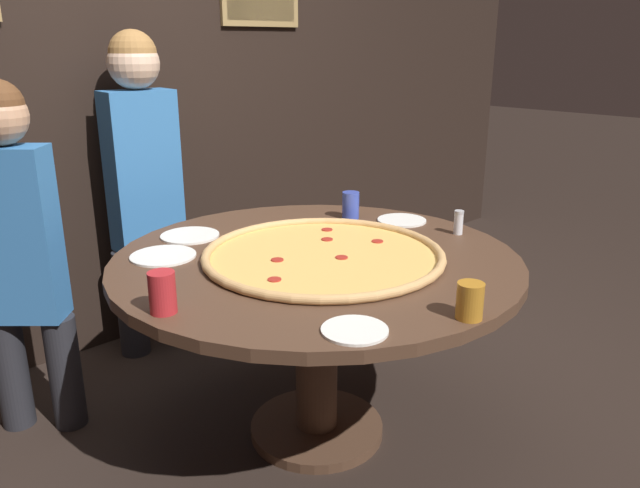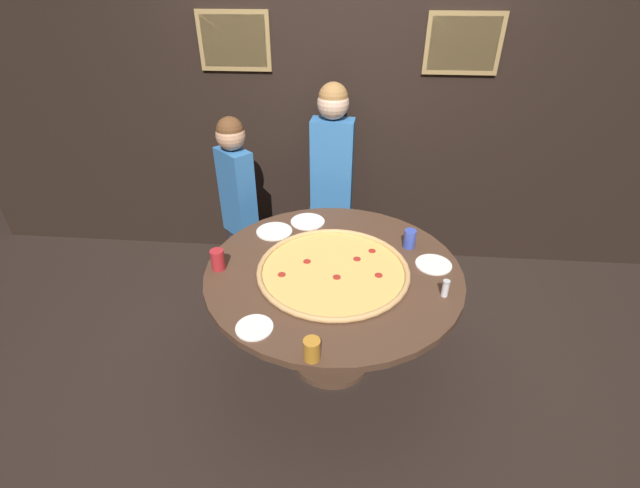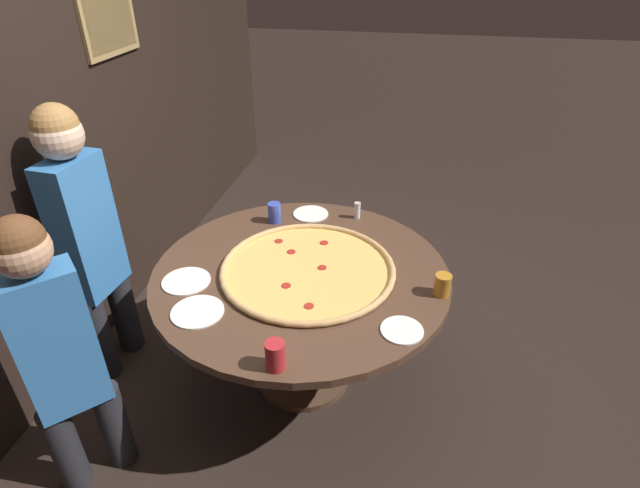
{
  "view_description": "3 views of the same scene",
  "coord_description": "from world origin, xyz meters",
  "px_view_note": "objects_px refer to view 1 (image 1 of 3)",
  "views": [
    {
      "loc": [
        -1.45,
        -1.55,
        1.48
      ],
      "look_at": [
        0.01,
        -0.01,
        0.79
      ],
      "focal_mm": 35.0,
      "sensor_mm": 36.0,
      "label": 1
    },
    {
      "loc": [
        0.09,
        -1.98,
        2.18
      ],
      "look_at": [
        -0.08,
        0.06,
        0.86
      ],
      "focal_mm": 24.0,
      "sensor_mm": 36.0,
      "label": 2
    },
    {
      "loc": [
        -1.96,
        -0.5,
        2.15
      ],
      "look_at": [
        0.08,
        -0.08,
        0.85
      ],
      "focal_mm": 28.0,
      "sensor_mm": 36.0,
      "label": 3
    }
  ],
  "objects_px": {
    "giant_pizza": "(323,255)",
    "drink_cup_near_right": "(162,292)",
    "drink_cup_far_left": "(470,301)",
    "white_plate_beside_cup": "(402,220)",
    "diner_side_left": "(18,243)",
    "white_plate_right_side": "(190,236)",
    "drink_cup_centre_back": "(351,205)",
    "white_plate_far_back": "(163,256)",
    "dining_table": "(316,293)",
    "white_plate_left_side": "(355,330)",
    "diner_far_right": "(144,178)",
    "condiment_shaker": "(459,222)"
  },
  "relations": [
    {
      "from": "giant_pizza",
      "to": "condiment_shaker",
      "type": "bearing_deg",
      "value": -15.06
    },
    {
      "from": "giant_pizza",
      "to": "drink_cup_near_right",
      "type": "bearing_deg",
      "value": -177.95
    },
    {
      "from": "diner_side_left",
      "to": "white_plate_right_side",
      "type": "bearing_deg",
      "value": -163.97
    },
    {
      "from": "drink_cup_near_right",
      "to": "white_plate_far_back",
      "type": "height_order",
      "value": "drink_cup_near_right"
    },
    {
      "from": "giant_pizza",
      "to": "white_plate_far_back",
      "type": "bearing_deg",
      "value": 134.98
    },
    {
      "from": "drink_cup_near_right",
      "to": "condiment_shaker",
      "type": "bearing_deg",
      "value": -6.29
    },
    {
      "from": "drink_cup_near_right",
      "to": "condiment_shaker",
      "type": "distance_m",
      "value": 1.25
    },
    {
      "from": "white_plate_far_back",
      "to": "white_plate_right_side",
      "type": "bearing_deg",
      "value": 35.61
    },
    {
      "from": "giant_pizza",
      "to": "drink_cup_centre_back",
      "type": "distance_m",
      "value": 0.54
    },
    {
      "from": "dining_table",
      "to": "drink_cup_far_left",
      "type": "xyz_separation_m",
      "value": [
        -0.06,
        -0.68,
        0.2
      ]
    },
    {
      "from": "dining_table",
      "to": "diner_side_left",
      "type": "distance_m",
      "value": 1.11
    },
    {
      "from": "white_plate_beside_cup",
      "to": "white_plate_far_back",
      "type": "bearing_deg",
      "value": 163.55
    },
    {
      "from": "drink_cup_far_left",
      "to": "dining_table",
      "type": "bearing_deg",
      "value": 85.31
    },
    {
      "from": "giant_pizza",
      "to": "white_plate_right_side",
      "type": "bearing_deg",
      "value": 110.09
    },
    {
      "from": "diner_far_right",
      "to": "dining_table",
      "type": "bearing_deg",
      "value": 98.05
    },
    {
      "from": "white_plate_left_side",
      "to": "drink_cup_far_left",
      "type": "bearing_deg",
      "value": -28.83
    },
    {
      "from": "drink_cup_far_left",
      "to": "white_plate_right_side",
      "type": "xyz_separation_m",
      "value": [
        -0.15,
        1.19,
        -0.05
      ]
    },
    {
      "from": "condiment_shaker",
      "to": "diner_side_left",
      "type": "distance_m",
      "value": 1.68
    },
    {
      "from": "dining_table",
      "to": "condiment_shaker",
      "type": "relative_size",
      "value": 15.11
    },
    {
      "from": "drink_cup_centre_back",
      "to": "white_plate_far_back",
      "type": "height_order",
      "value": "drink_cup_centre_back"
    },
    {
      "from": "drink_cup_centre_back",
      "to": "white_plate_far_back",
      "type": "xyz_separation_m",
      "value": [
        -0.86,
        0.11,
        -0.05
      ]
    },
    {
      "from": "giant_pizza",
      "to": "dining_table",
      "type": "bearing_deg",
      "value": 84.43
    },
    {
      "from": "giant_pizza",
      "to": "diner_far_right",
      "type": "bearing_deg",
      "value": 93.72
    },
    {
      "from": "drink_cup_centre_back",
      "to": "condiment_shaker",
      "type": "bearing_deg",
      "value": -72.7
    },
    {
      "from": "condiment_shaker",
      "to": "diner_far_right",
      "type": "bearing_deg",
      "value": 117.34
    },
    {
      "from": "white_plate_left_side",
      "to": "diner_side_left",
      "type": "xyz_separation_m",
      "value": [
        -0.41,
        1.32,
        0.03
      ]
    },
    {
      "from": "white_plate_right_side",
      "to": "white_plate_beside_cup",
      "type": "distance_m",
      "value": 0.89
    },
    {
      "from": "drink_cup_far_left",
      "to": "diner_far_right",
      "type": "height_order",
      "value": "diner_far_right"
    },
    {
      "from": "dining_table",
      "to": "drink_cup_near_right",
      "type": "bearing_deg",
      "value": -174.75
    },
    {
      "from": "white_plate_left_side",
      "to": "diner_side_left",
      "type": "bearing_deg",
      "value": 107.23
    },
    {
      "from": "giant_pizza",
      "to": "white_plate_right_side",
      "type": "height_order",
      "value": "giant_pizza"
    },
    {
      "from": "white_plate_right_side",
      "to": "dining_table",
      "type": "bearing_deg",
      "value": -68.25
    },
    {
      "from": "condiment_shaker",
      "to": "diner_far_right",
      "type": "relative_size",
      "value": 0.06
    },
    {
      "from": "giant_pizza",
      "to": "diner_side_left",
      "type": "xyz_separation_m",
      "value": [
        -0.75,
        0.84,
        0.02
      ]
    },
    {
      "from": "drink_cup_near_right",
      "to": "white_plate_left_side",
      "type": "bearing_deg",
      "value": -56.5
    },
    {
      "from": "dining_table",
      "to": "drink_cup_near_right",
      "type": "height_order",
      "value": "drink_cup_near_right"
    },
    {
      "from": "drink_cup_near_right",
      "to": "diner_far_right",
      "type": "height_order",
      "value": "diner_far_right"
    },
    {
      "from": "white_plate_far_back",
      "to": "white_plate_right_side",
      "type": "distance_m",
      "value": 0.25
    },
    {
      "from": "drink_cup_far_left",
      "to": "drink_cup_near_right",
      "type": "xyz_separation_m",
      "value": [
        -0.6,
        0.62,
        0.01
      ]
    },
    {
      "from": "drink_cup_far_left",
      "to": "condiment_shaker",
      "type": "relative_size",
      "value": 1.08
    },
    {
      "from": "white_plate_far_back",
      "to": "white_plate_right_side",
      "type": "height_order",
      "value": "same"
    },
    {
      "from": "condiment_shaker",
      "to": "drink_cup_near_right",
      "type": "bearing_deg",
      "value": 173.71
    },
    {
      "from": "white_plate_beside_cup",
      "to": "condiment_shaker",
      "type": "relative_size",
      "value": 2.15
    },
    {
      "from": "white_plate_far_back",
      "to": "white_plate_beside_cup",
      "type": "height_order",
      "value": "same"
    },
    {
      "from": "white_plate_far_back",
      "to": "diner_side_left",
      "type": "height_order",
      "value": "diner_side_left"
    },
    {
      "from": "dining_table",
      "to": "white_plate_beside_cup",
      "type": "relative_size",
      "value": 7.04
    },
    {
      "from": "giant_pizza",
      "to": "white_plate_right_side",
      "type": "distance_m",
      "value": 0.59
    },
    {
      "from": "drink_cup_far_left",
      "to": "white_plate_beside_cup",
      "type": "xyz_separation_m",
      "value": [
        0.63,
        0.76,
        -0.05
      ]
    },
    {
      "from": "giant_pizza",
      "to": "white_plate_far_back",
      "type": "distance_m",
      "value": 0.57
    },
    {
      "from": "white_plate_left_side",
      "to": "diner_far_right",
      "type": "relative_size",
      "value": 0.12
    }
  ]
}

